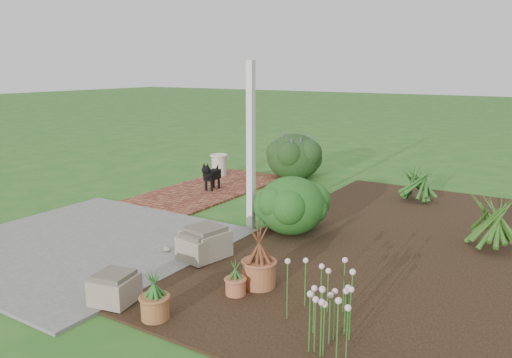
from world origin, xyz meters
The scene contains 18 objects.
ground centered at (0.00, 0.00, 0.00)m, with size 80.00×80.00×0.00m, color #24631F.
concrete_patio centered at (-1.25, -1.75, 0.02)m, with size 3.50×3.50×0.04m, color #61615F.
brick_path centered at (-1.70, 1.75, 0.02)m, with size 1.60×3.50×0.04m, color brown.
garden_bed centered at (2.50, 0.50, 0.01)m, with size 4.00×7.00×0.03m, color black.
veranda_post centered at (0.30, 0.10, 1.25)m, with size 0.10×0.10×2.50m, color white.
stone_trough_near centered at (0.48, -2.76, 0.18)m, with size 0.41×0.41×0.27m, color gray.
stone_trough_mid centered at (0.48, -1.25, 0.21)m, with size 0.50×0.50×0.33m, color gray.
stone_trough_far centered at (0.48, -1.37, 0.19)m, with size 0.44×0.44×0.30m, color #767358.
black_dog centered at (-1.60, 1.59, 0.35)m, with size 0.23×0.60×0.52m.
cream_ceramic_urn centered at (-2.28, 2.79, 0.27)m, with size 0.34×0.34×0.45m, color beige.
evergreen_shrub centered at (0.94, 0.20, 0.45)m, with size 1.00×1.00×0.85m, color #0B3E0B.
agapanthus_clump_back centered at (3.52, 1.04, 0.48)m, with size 1.00×1.00×0.90m, color #123D0B, non-canonical shape.
agapanthus_clump_front centered at (2.03, 2.95, 0.44)m, with size 0.92×0.92×0.82m, color #0E410F, non-canonical shape.
pink_flower_patch centered at (2.56, -2.16, 0.35)m, with size 1.01×1.01×0.65m, color #113D0F, non-canonical shape.
terracotta_pot_bronze centered at (1.53, -1.64, 0.18)m, with size 0.36×0.36×0.30m, color #9D5A35.
terracotta_pot_small_left centered at (1.42, -1.94, 0.12)m, with size 0.22×0.22×0.18m, color #B55E3D.
terracotta_pot_small_right centered at (1.07, -2.79, 0.14)m, with size 0.27×0.27×0.23m, color #965A32.
purple_flowering_bush centered at (-0.79, 3.53, 0.51)m, with size 1.20×1.20×1.02m, color black.
Camera 1 is at (4.24, -6.00, 2.41)m, focal length 35.00 mm.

